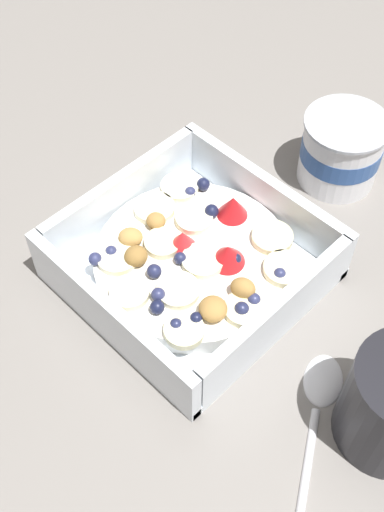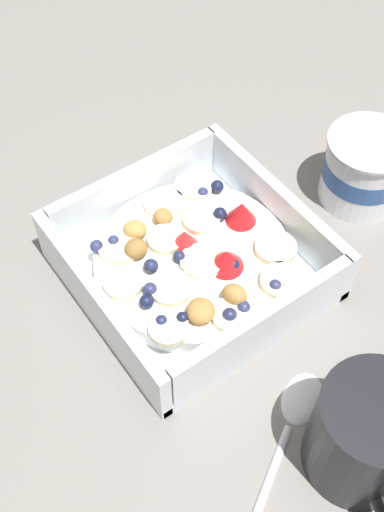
# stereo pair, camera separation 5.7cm
# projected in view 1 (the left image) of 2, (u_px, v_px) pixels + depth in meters

# --- Properties ---
(ground_plane) EXTENTS (2.40, 2.40, 0.00)m
(ground_plane) POSITION_uv_depth(u_px,v_px,m) (187.00, 270.00, 0.60)
(ground_plane) COLOR gray
(fruit_bowl) EXTENTS (0.20, 0.20, 0.06)m
(fruit_bowl) POSITION_uv_depth(u_px,v_px,m) (193.00, 262.00, 0.57)
(fruit_bowl) COLOR white
(fruit_bowl) RESTS_ON ground
(spoon) EXTENTS (0.10, 0.16, 0.01)m
(spoon) POSITION_uv_depth(u_px,v_px,m) (316.00, 411.00, 0.51)
(spoon) COLOR silver
(spoon) RESTS_ON ground
(yogurt_cup) EXTENTS (0.08, 0.08, 0.07)m
(yogurt_cup) POSITION_uv_depth(u_px,v_px,m) (341.00, 150.00, 0.64)
(yogurt_cup) COLOR white
(yogurt_cup) RESTS_ON ground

